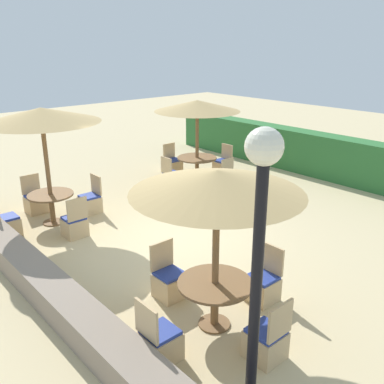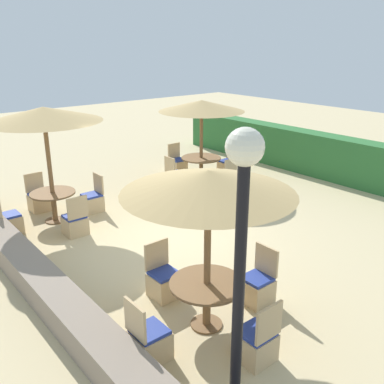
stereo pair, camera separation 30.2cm
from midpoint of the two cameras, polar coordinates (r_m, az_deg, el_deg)
name	(u,v)px [view 2 (the right image)]	position (r m, az deg, el deg)	size (l,w,h in m)	color
ground_plane	(171,237)	(9.39, -1.91, -5.97)	(40.00, 40.00, 0.00)	#C6B284
hedge_row	(339,159)	(13.76, 19.57, 4.15)	(13.00, 0.70, 1.33)	#2D6B33
stone_border	(31,272)	(8.02, -19.64, -10.05)	(10.00, 0.56, 0.47)	gray
lamp_post	(242,228)	(4.12, 8.72, -4.79)	(0.36, 0.36, 3.32)	black
parasol_front_left	(44,115)	(9.96, -18.36, 9.75)	(2.55, 2.55, 2.69)	brown
round_table_front_left	(53,199)	(10.44, -17.23, -0.86)	(1.03, 1.03, 0.72)	brown
patio_chair_front_left_south	(9,222)	(10.23, -22.43, -3.71)	(0.46, 0.46, 0.93)	tan
patio_chair_front_left_north	(93,201)	(10.92, -12.33, -1.19)	(0.46, 0.46, 0.93)	tan
patio_chair_front_left_west	(39,200)	(11.35, -19.04, -1.04)	(0.46, 0.46, 0.93)	tan
patio_chair_front_left_east	(75,223)	(9.69, -14.44, -4.09)	(0.46, 0.46, 0.93)	tan
parasol_back_left	(202,106)	(12.66, 1.98, 11.38)	(2.52, 2.52, 2.43)	brown
round_table_back_left	(201,162)	(13.00, 1.89, 4.08)	(1.19, 1.19, 0.72)	brown
patio_chair_back_left_south	(175,178)	(12.44, -1.54, 1.81)	(0.46, 0.46, 0.93)	tan
patio_chair_back_left_north	(227,166)	(13.78, 5.35, 3.49)	(0.46, 0.46, 0.93)	tan
patio_chair_back_left_east	(226,180)	(12.35, 5.21, 1.60)	(0.46, 0.46, 0.93)	tan
patio_chair_back_left_west	(178,164)	(13.88, -1.30, 3.69)	(0.46, 0.46, 0.93)	tan
parasol_front_right	(208,183)	(5.69, 3.71, 1.24)	(2.39, 2.39, 2.43)	brown
round_table_front_right	(207,291)	(6.41, 3.38, -13.11)	(1.10, 1.10, 0.73)	brown
patio_chair_front_right_south	(149,342)	(6.03, -4.28, -19.29)	(0.46, 0.46, 0.93)	tan
patio_chair_front_right_west	(164,282)	(7.26, -2.55, -11.85)	(0.46, 0.46, 0.93)	tan
patio_chair_front_right_east	(256,343)	(6.07, 10.03, -19.24)	(0.46, 0.46, 0.93)	tan
patio_chair_front_right_north	(257,287)	(7.21, 9.90, -12.36)	(0.46, 0.46, 0.93)	tan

